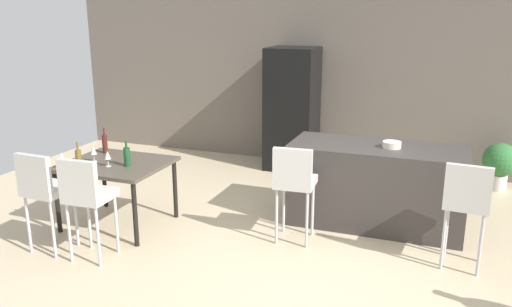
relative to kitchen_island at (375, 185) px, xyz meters
name	(u,v)px	position (x,y,z in m)	size (l,w,h in m)	color
ground_plane	(317,248)	(-0.45, -0.86, -0.46)	(10.00, 10.00, 0.00)	#C6B28E
back_wall	(371,74)	(-0.45, 2.22, 0.99)	(10.00, 0.12, 2.90)	#665B51
kitchen_island	(375,185)	(0.00, 0.00, 0.00)	(1.93, 0.83, 0.92)	#383330
bar_chair_left	(294,179)	(-0.72, -0.79, 0.24)	(0.43, 0.43, 1.05)	beige
bar_chair_middle	(467,199)	(0.93, -0.79, 0.24)	(0.43, 0.43, 1.05)	beige
dining_table	(116,169)	(-2.71, -1.05, 0.21)	(1.11, 0.95, 0.74)	#4C4238
dining_chair_near	(44,187)	(-2.97, -1.89, 0.24)	(0.42, 0.42, 1.05)	beige
dining_chair_far	(86,193)	(-2.46, -1.89, 0.24)	(0.42, 0.42, 1.05)	beige
wine_bottle_left	(78,159)	(-2.94, -1.38, 0.39)	(0.06, 0.06, 0.29)	brown
wine_bottle_near	(127,156)	(-2.51, -1.12, 0.39)	(0.07, 0.07, 0.28)	#194723
wine_bottle_end	(105,143)	(-3.06, -0.76, 0.40)	(0.06, 0.06, 0.31)	#471E19
wine_glass_middle	(62,157)	(-3.11, -1.44, 0.40)	(0.07, 0.07, 0.17)	silver
wine_glass_right	(93,151)	(-2.96, -1.11, 0.40)	(0.07, 0.07, 0.17)	silver
wine_glass_far	(108,155)	(-2.70, -1.21, 0.40)	(0.07, 0.07, 0.17)	silver
refrigerator	(292,109)	(-1.53, 1.78, 0.46)	(0.72, 0.68, 1.84)	black
fruit_bowl	(392,145)	(0.15, -0.02, 0.50)	(0.20, 0.20, 0.07)	beige
potted_plant	(500,162)	(1.40, 1.77, -0.07)	(0.46, 0.46, 0.65)	beige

